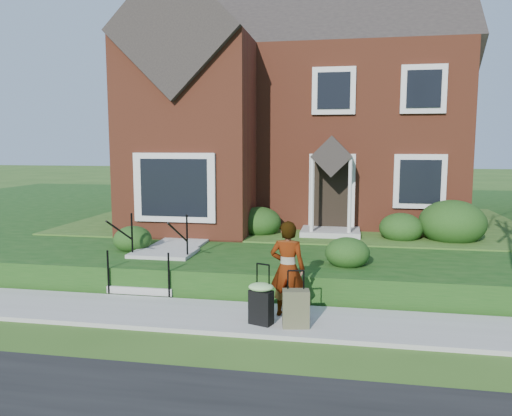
% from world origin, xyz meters
% --- Properties ---
extents(ground, '(120.00, 120.00, 0.00)m').
position_xyz_m(ground, '(0.00, 0.00, 0.00)').
color(ground, '#2D5119').
rests_on(ground, ground).
extents(sidewalk, '(60.00, 1.60, 0.08)m').
position_xyz_m(sidewalk, '(0.00, 0.00, 0.04)').
color(sidewalk, '#9E9B93').
rests_on(sidewalk, ground).
extents(terrace, '(44.00, 20.00, 0.60)m').
position_xyz_m(terrace, '(4.00, 10.90, 0.30)').
color(terrace, '#133E10').
rests_on(terrace, ground).
extents(walkway, '(1.20, 6.00, 0.06)m').
position_xyz_m(walkway, '(-2.50, 5.00, 0.63)').
color(walkway, '#9E9B93').
rests_on(walkway, terrace).
extents(main_house, '(10.40, 10.20, 9.40)m').
position_xyz_m(main_house, '(-0.21, 9.61, 5.26)').
color(main_house, brown).
rests_on(main_house, terrace).
extents(front_steps, '(1.40, 2.02, 1.50)m').
position_xyz_m(front_steps, '(-2.50, 1.84, 0.47)').
color(front_steps, '#9E9B93').
rests_on(front_steps, ground).
extents(foundation_shrubs, '(9.91, 4.54, 1.20)m').
position_xyz_m(foundation_shrubs, '(1.03, 4.91, 1.09)').
color(foundation_shrubs, '#173810').
rests_on(foundation_shrubs, terrace).
extents(woman, '(0.64, 0.44, 1.71)m').
position_xyz_m(woman, '(0.61, 0.19, 0.93)').
color(woman, '#999999').
rests_on(woman, sidewalk).
extents(suitcase_black, '(0.52, 0.48, 1.04)m').
position_xyz_m(suitcase_black, '(0.22, -0.33, 0.48)').
color(suitcase_black, black).
rests_on(suitcase_black, sidewalk).
extents(suitcase_olive, '(0.48, 0.32, 0.96)m').
position_xyz_m(suitcase_olive, '(0.82, -0.37, 0.40)').
color(suitcase_olive, brown).
rests_on(suitcase_olive, sidewalk).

